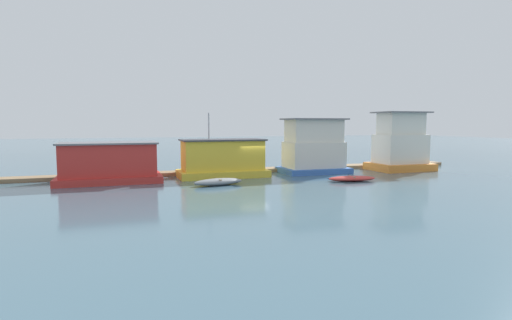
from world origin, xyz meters
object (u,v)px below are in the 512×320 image
at_px(houseboat_orange, 400,145).
at_px(dinghy_grey, 218,182).
at_px(houseboat_red, 109,163).
at_px(houseboat_yellow, 223,159).
at_px(houseboat_blue, 314,148).
at_px(dinghy_red, 352,178).

xyz_separation_m(houseboat_orange, dinghy_grey, (-18.03, -3.58, -2.06)).
distance_m(houseboat_red, houseboat_yellow, 8.56).
bearing_deg(houseboat_blue, houseboat_orange, -5.65).
xyz_separation_m(houseboat_red, dinghy_grey, (7.14, -4.15, -1.15)).
bearing_deg(houseboat_blue, dinghy_red, -87.07).
distance_m(houseboat_yellow, dinghy_grey, 4.71).
relative_size(houseboat_red, dinghy_grey, 1.99).
bearing_deg(dinghy_red, houseboat_yellow, 146.62).
distance_m(houseboat_orange, dinghy_red, 9.69).
xyz_separation_m(houseboat_blue, houseboat_orange, (8.43, -0.83, 0.15)).
bearing_deg(houseboat_blue, houseboat_red, -179.11).
bearing_deg(dinghy_grey, dinghy_red, -7.19).
distance_m(houseboat_yellow, houseboat_blue, 8.22).
relative_size(houseboat_red, houseboat_orange, 1.36).
height_order(houseboat_yellow, houseboat_orange, houseboat_orange).
bearing_deg(dinghy_red, houseboat_blue, 92.93).
height_order(houseboat_orange, dinghy_red, houseboat_orange).
relative_size(houseboat_yellow, dinghy_grey, 1.94).
bearing_deg(dinghy_red, houseboat_red, 162.42).
distance_m(houseboat_red, dinghy_red, 17.91).
relative_size(houseboat_blue, dinghy_grey, 1.57).
height_order(houseboat_red, houseboat_yellow, houseboat_yellow).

